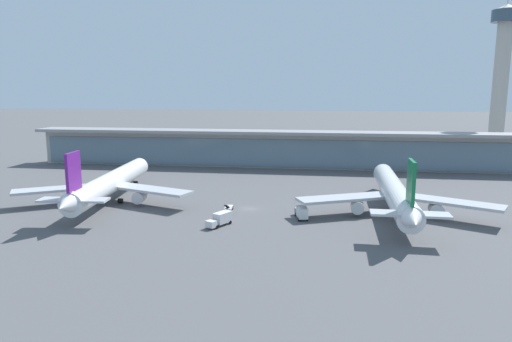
# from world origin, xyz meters

# --- Properties ---
(ground_plane) EXTENTS (1200.00, 1200.00, 0.00)m
(ground_plane) POSITION_xyz_m (0.00, 0.00, 0.00)
(ground_plane) COLOR #515154
(airliner_left_stand) EXTENTS (50.17, 65.58, 17.46)m
(airliner_left_stand) POSITION_xyz_m (-40.35, 1.97, 5.50)
(airliner_left_stand) COLOR white
(airliner_left_stand) RESTS_ON ground
(airliner_centre_stand) EXTENTS (50.43, 65.46, 17.46)m
(airliner_centre_stand) POSITION_xyz_m (37.98, 0.62, 5.50)
(airliner_centre_stand) COLOR white
(airliner_centre_stand) RESTS_ON ground
(service_truck_near_nose_grey) EXTENTS (3.83, 7.62, 3.10)m
(service_truck_near_nose_grey) POSITION_xyz_m (14.49, -7.80, 1.69)
(service_truck_near_nose_grey) COLOR gray
(service_truck_near_nose_grey) RESTS_ON ground
(service_truck_under_wing_white) EXTENTS (2.09, 6.85, 2.70)m
(service_truck_under_wing_white) POSITION_xyz_m (-5.03, -3.19, 0.81)
(service_truck_under_wing_white) COLOR silver
(service_truck_under_wing_white) RESTS_ON ground
(service_truck_mid_apron_white) EXTENTS (5.47, 7.52, 3.10)m
(service_truck_mid_apron_white) POSITION_xyz_m (-4.15, -16.59, 1.69)
(service_truck_mid_apron_white) COLOR silver
(service_truck_mid_apron_white) RESTS_ON ground
(terminal_building) EXTENTS (203.86, 12.80, 15.20)m
(terminal_building) POSITION_xyz_m (0.00, 68.56, 7.87)
(terminal_building) COLOR #B2ADA3
(terminal_building) RESTS_ON ground
(control_tower) EXTENTS (12.00, 12.00, 72.62)m
(control_tower) POSITION_xyz_m (95.50, 98.44, 39.59)
(control_tower) COLOR #B2ADA3
(control_tower) RESTS_ON ground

